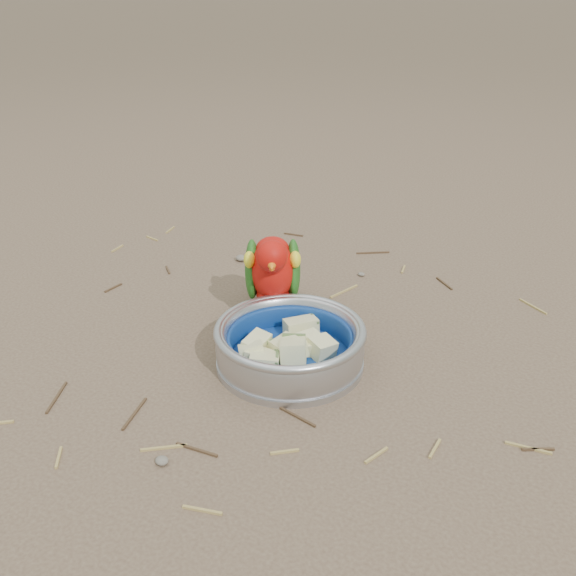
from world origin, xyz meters
The scene contains 6 objects.
ground centered at (0.00, 0.00, 0.00)m, with size 60.00×60.00×0.00m, color brown.
food_bowl centered at (0.07, 0.02, 0.01)m, with size 0.21×0.21×0.02m, color #B2B2BA.
bowl_wall centered at (0.07, 0.02, 0.04)m, with size 0.21×0.21×0.04m, color #B2B2BA, non-canonical shape.
fruit_wedges centered at (0.07, 0.02, 0.03)m, with size 0.12×0.12×0.03m, color beige, non-canonical shape.
lory_parrot centered at (-0.03, 0.12, 0.07)m, with size 0.09×0.18×0.15m, color #B9100A, non-canonical shape.
ground_debris centered at (-0.03, 0.02, 0.00)m, with size 0.90×0.80×0.01m, color #A9904F, non-canonical shape.
Camera 1 is at (0.47, -0.63, 0.50)m, focal length 40.00 mm.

